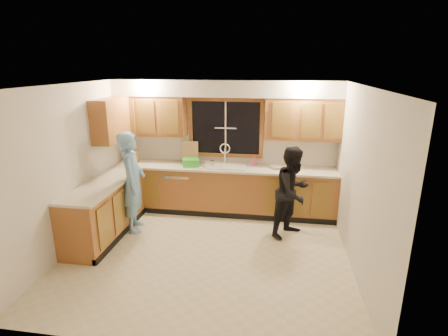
% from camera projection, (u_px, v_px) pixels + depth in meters
% --- Properties ---
extents(floor, '(4.20, 4.20, 0.00)m').
position_uv_depth(floor, '(207.00, 253.00, 5.33)').
color(floor, beige).
rests_on(floor, ground).
extents(ceiling, '(4.20, 4.20, 0.00)m').
position_uv_depth(ceiling, '(205.00, 85.00, 4.61)').
color(ceiling, silver).
extents(wall_back, '(4.20, 0.00, 4.20)m').
position_uv_depth(wall_back, '(226.00, 146.00, 6.77)').
color(wall_back, silver).
rests_on(wall_back, ground).
extents(wall_left, '(0.00, 3.80, 3.80)m').
position_uv_depth(wall_left, '(70.00, 169.00, 5.28)').
color(wall_left, silver).
rests_on(wall_left, ground).
extents(wall_right, '(0.00, 3.80, 3.80)m').
position_uv_depth(wall_right, '(360.00, 183.00, 4.66)').
color(wall_right, silver).
rests_on(wall_right, ground).
extents(base_cabinets_back, '(4.20, 0.60, 0.88)m').
position_uv_depth(base_cabinets_back, '(223.00, 190.00, 6.72)').
color(base_cabinets_back, '#9E5F2E').
rests_on(base_cabinets_back, ground).
extents(base_cabinets_left, '(0.60, 1.90, 0.88)m').
position_uv_depth(base_cabinets_left, '(105.00, 210.00, 5.80)').
color(base_cabinets_left, '#9E5F2E').
rests_on(base_cabinets_left, ground).
extents(countertop_back, '(4.20, 0.63, 0.04)m').
position_uv_depth(countertop_back, '(223.00, 168.00, 6.57)').
color(countertop_back, beige).
rests_on(countertop_back, base_cabinets_back).
extents(countertop_left, '(0.63, 1.90, 0.04)m').
position_uv_depth(countertop_left, '(103.00, 184.00, 5.66)').
color(countertop_left, beige).
rests_on(countertop_left, base_cabinets_left).
extents(upper_cabinets_left, '(1.35, 0.33, 0.75)m').
position_uv_depth(upper_cabinets_left, '(151.00, 116.00, 6.66)').
color(upper_cabinets_left, '#9E5F2E').
rests_on(upper_cabinets_left, wall_back).
extents(upper_cabinets_right, '(1.35, 0.33, 0.75)m').
position_uv_depth(upper_cabinets_right, '(303.00, 119.00, 6.24)').
color(upper_cabinets_right, '#9E5F2E').
rests_on(upper_cabinets_right, wall_back).
extents(upper_cabinets_return, '(0.33, 0.90, 0.75)m').
position_uv_depth(upper_cabinets_return, '(111.00, 120.00, 6.15)').
color(upper_cabinets_return, '#9E5F2E').
rests_on(upper_cabinets_return, wall_left).
extents(soffit, '(4.20, 0.35, 0.30)m').
position_uv_depth(soffit, '(224.00, 88.00, 6.29)').
color(soffit, silver).
rests_on(soffit, wall_back).
extents(window_frame, '(1.44, 0.03, 1.14)m').
position_uv_depth(window_frame, '(226.00, 128.00, 6.66)').
color(window_frame, black).
rests_on(window_frame, wall_back).
extents(sink, '(0.86, 0.52, 0.57)m').
position_uv_depth(sink, '(223.00, 169.00, 6.60)').
color(sink, silver).
rests_on(sink, countertop_back).
extents(dishwasher, '(0.60, 0.56, 0.82)m').
position_uv_depth(dishwasher, '(180.00, 190.00, 6.84)').
color(dishwasher, white).
rests_on(dishwasher, floor).
extents(stove, '(0.58, 0.75, 0.90)m').
position_uv_depth(stove, '(87.00, 225.00, 5.25)').
color(stove, white).
rests_on(stove, floor).
extents(man, '(0.57, 0.72, 1.73)m').
position_uv_depth(man, '(133.00, 182.00, 5.88)').
color(man, '#73A7D9').
rests_on(man, floor).
extents(woman, '(0.91, 0.94, 1.52)m').
position_uv_depth(woman, '(293.00, 192.00, 5.71)').
color(woman, black).
rests_on(woman, floor).
extents(knife_block, '(0.14, 0.13, 0.21)m').
position_uv_depth(knife_block, '(135.00, 157.00, 6.83)').
color(knife_block, olive).
rests_on(knife_block, countertop_back).
extents(cutting_board, '(0.33, 0.15, 0.41)m').
position_uv_depth(cutting_board, '(190.00, 152.00, 6.79)').
color(cutting_board, tan).
rests_on(cutting_board, countertop_back).
extents(dish_crate, '(0.38, 0.36, 0.14)m').
position_uv_depth(dish_crate, '(191.00, 162.00, 6.60)').
color(dish_crate, green).
rests_on(dish_crate, countertop_back).
extents(soap_bottle, '(0.08, 0.08, 0.17)m').
position_uv_depth(soap_bottle, '(254.00, 160.00, 6.65)').
color(soap_bottle, '#DE5490').
rests_on(soap_bottle, countertop_back).
extents(bowl, '(0.29, 0.29, 0.05)m').
position_uv_depth(bowl, '(276.00, 167.00, 6.44)').
color(bowl, silver).
rests_on(bowl, countertop_back).
extents(can_left, '(0.07, 0.07, 0.11)m').
position_uv_depth(can_left, '(203.00, 166.00, 6.41)').
color(can_left, beige).
rests_on(can_left, countertop_back).
extents(can_right, '(0.08, 0.08, 0.13)m').
position_uv_depth(can_right, '(212.00, 164.00, 6.48)').
color(can_right, beige).
rests_on(can_right, countertop_back).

